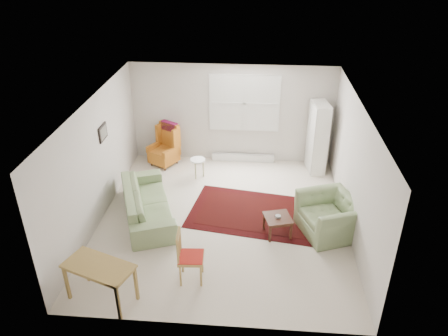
# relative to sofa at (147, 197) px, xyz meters

# --- Properties ---
(room) EXTENTS (5.04, 5.54, 2.51)m
(room) POSITION_rel_sofa_xyz_m (1.58, 0.19, 0.80)
(room) COLOR beige
(room) RESTS_ON ground
(rug) EXTENTS (2.88, 2.10, 0.03)m
(rug) POSITION_rel_sofa_xyz_m (2.19, 0.27, -0.44)
(rug) COLOR black
(rug) RESTS_ON ground
(sofa) EXTENTS (1.62, 2.43, 0.91)m
(sofa) POSITION_rel_sofa_xyz_m (0.00, 0.00, 0.00)
(sofa) COLOR gray
(sofa) RESTS_ON ground
(armchair) EXTENTS (1.34, 1.43, 0.90)m
(armchair) POSITION_rel_sofa_xyz_m (3.66, -0.25, -0.01)
(armchair) COLOR gray
(armchair) RESTS_ON ground
(wingback_chair) EXTENTS (0.86, 0.88, 1.07)m
(wingback_chair) POSITION_rel_sofa_xyz_m (-0.13, 2.29, 0.08)
(wingback_chair) COLOR #BA691C
(wingback_chair) RESTS_ON ground
(coffee_table) EXTENTS (0.61, 0.61, 0.40)m
(coffee_table) POSITION_rel_sofa_xyz_m (2.66, -0.42, -0.26)
(coffee_table) COLOR #401F13
(coffee_table) RESTS_ON ground
(stool) EXTENTS (0.41, 0.41, 0.48)m
(stool) POSITION_rel_sofa_xyz_m (0.82, 1.72, -0.22)
(stool) COLOR white
(stool) RESTS_ON ground
(cabinet) EXTENTS (0.46, 0.74, 1.74)m
(cabinet) POSITION_rel_sofa_xyz_m (3.66, 2.33, 0.41)
(cabinet) COLOR white
(cabinet) RESTS_ON ground
(desk) EXTENTS (1.22, 0.90, 0.69)m
(desk) POSITION_rel_sofa_xyz_m (-0.17, -2.37, -0.11)
(desk) COLOR #AE8C46
(desk) RESTS_ON ground
(desk_chair) EXTENTS (0.45, 0.45, 0.96)m
(desk_chair) POSITION_rel_sofa_xyz_m (1.18, -1.80, 0.02)
(desk_chair) COLOR #AE8C46
(desk_chair) RESTS_ON ground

